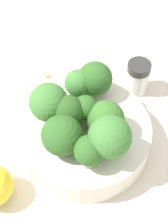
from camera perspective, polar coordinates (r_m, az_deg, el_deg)
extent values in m
plane|color=beige|center=(0.55, 0.00, -4.95)|extent=(3.00, 3.00, 0.00)
cylinder|color=silver|center=(0.53, 0.00, -3.69)|extent=(0.19, 0.19, 0.04)
cylinder|color=#84AD66|center=(0.50, 3.13, -2.70)|extent=(0.02, 0.02, 0.02)
sphere|color=#386B28|center=(0.48, 3.23, -1.44)|extent=(0.05, 0.05, 0.05)
cylinder|color=#84AD66|center=(0.54, -0.88, 3.18)|extent=(0.02, 0.02, 0.02)
sphere|color=#3D7533|center=(0.52, -0.90, 4.42)|extent=(0.04, 0.04, 0.04)
cylinder|color=#7A9E5B|center=(0.51, -5.33, -0.62)|extent=(0.01, 0.01, 0.03)
sphere|color=#3D7533|center=(0.49, -5.54, 1.12)|extent=(0.05, 0.05, 0.05)
cylinder|color=#8EB770|center=(0.49, -3.26, -4.85)|extent=(0.02, 0.02, 0.02)
sphere|color=#2D5B23|center=(0.47, -3.37, -3.57)|extent=(0.05, 0.05, 0.05)
cylinder|color=#7A9E5B|center=(0.54, 1.93, 3.67)|extent=(0.02, 0.02, 0.02)
sphere|color=#2D5B23|center=(0.53, 1.98, 5.03)|extent=(0.05, 0.05, 0.05)
cylinder|color=#7A9E5B|center=(0.50, -2.35, -1.37)|extent=(0.02, 0.02, 0.03)
sphere|color=#28511E|center=(0.48, -2.44, 0.19)|extent=(0.04, 0.04, 0.04)
cylinder|color=#8EB770|center=(0.48, 3.78, -5.49)|extent=(0.02, 0.02, 0.03)
sphere|color=#3D7533|center=(0.45, 3.95, -3.79)|extent=(0.05, 0.05, 0.05)
cylinder|color=#7A9E5B|center=(0.47, 0.78, -7.06)|extent=(0.02, 0.02, 0.02)
sphere|color=#2D5B23|center=(0.46, 0.80, -5.88)|extent=(0.04, 0.04, 0.04)
cylinder|color=#84AD66|center=(0.50, 0.37, -0.79)|extent=(0.02, 0.02, 0.03)
sphere|color=#2D5B23|center=(0.49, 0.39, 0.63)|extent=(0.03, 0.03, 0.03)
cylinder|color=silver|center=(0.60, 8.10, 4.86)|extent=(0.03, 0.03, 0.04)
cylinder|color=#2D2D2D|center=(0.58, 8.42, 6.75)|extent=(0.04, 0.04, 0.01)
cube|color=tan|center=(0.63, -5.65, 5.74)|extent=(0.01, 0.01, 0.01)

